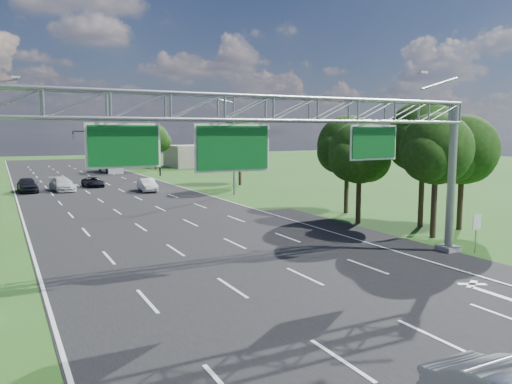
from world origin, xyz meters
TOP-DOWN VIEW (x-y plane):
  - ground at (0.00, 30.00)m, footprint 220.00×220.00m
  - road at (0.00, 30.00)m, footprint 18.00×180.00m
  - road_flare at (10.20, 14.00)m, footprint 3.00×30.00m
  - sign_gantry at (0.33, 12.00)m, footprint 23.50×1.00m
  - regulatory_sign at (12.40, 10.98)m, footprint 0.60×0.08m
  - traffic_signal at (7.48, 65.00)m, footprint 12.21×0.24m
  - streetlight_r_mid at (11.30, 40.00)m, footprint 2.97×0.22m
  - tree_cluster_right at (14.80, 19.19)m, footprint 9.91×14.60m
  - tree_verge_rd at (16.08, 48.04)m, footprint 5.76×4.80m
  - tree_verge_re at (14.08, 78.04)m, footprint 5.76×4.80m
  - building_right at (24.00, 82.00)m, footprint 12.00×9.00m
  - car_queue_a at (-4.07, 51.61)m, footprint 2.70×5.31m
  - car_queue_b at (-0.33, 54.31)m, footprint 2.37×4.32m
  - car_queue_c at (-7.57, 52.00)m, footprint 2.14×4.84m
  - car_queue_d at (4.19, 46.93)m, footprint 1.66×4.34m
  - box_truck at (5.93, 75.76)m, footprint 2.60×8.39m

SIDE VIEW (x-z plane):
  - ground at x=0.00m, z-range 0.00..0.00m
  - road at x=0.00m, z-range -0.01..0.01m
  - road_flare at x=10.20m, z-range -0.01..0.01m
  - car_queue_b at x=-0.33m, z-range 0.00..1.15m
  - car_queue_d at x=4.19m, z-range 0.00..1.41m
  - car_queue_a at x=-4.07m, z-range 0.00..1.48m
  - car_queue_c at x=-7.57m, z-range 0.00..1.62m
  - regulatory_sign at x=12.40m, z-range 0.46..2.56m
  - box_truck at x=5.93m, z-range -0.06..3.09m
  - building_right at x=24.00m, z-range 0.00..4.00m
  - traffic_signal at x=7.48m, z-range 1.67..8.67m
  - tree_verge_re at x=14.08m, z-range 1.28..9.12m
  - tree_cluster_right at x=14.80m, z-range 0.97..9.65m
  - streetlight_r_mid at x=11.30m, z-range 0.50..10.66m
  - tree_verge_rd at x=16.08m, z-range 1.49..9.77m
  - sign_gantry at x=0.33m, z-range 2.11..11.67m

